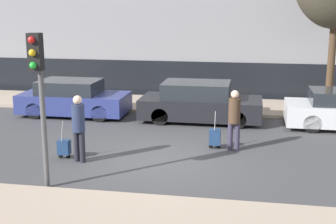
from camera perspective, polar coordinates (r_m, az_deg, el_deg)
ground_plane at (r=12.66m, az=-1.03°, el=-6.02°), size 80.00×80.00×0.00m
sidewalk_near at (r=9.26m, az=-5.67°, el=-13.11°), size 28.00×2.50×0.12m
sidewalk_far at (r=19.31m, az=3.02°, el=0.83°), size 28.00×3.00×0.12m
parked_car_0 at (r=18.05m, az=-11.47°, el=1.60°), size 4.04×1.83×1.34m
parked_car_1 at (r=16.87m, az=3.88°, el=1.12°), size 4.32×1.92×1.41m
pedestrian_left at (r=12.55m, az=-10.86°, el=-1.48°), size 0.34×0.34×1.81m
trolley_left at (r=13.10m, az=-12.56°, el=-4.23°), size 0.34×0.29×1.06m
pedestrian_right at (r=13.44m, az=8.08°, el=-0.55°), size 0.35×0.34×1.77m
trolley_right at (r=13.71m, az=5.73°, el=-3.06°), size 0.34×0.29×1.12m
traffic_light at (r=10.53m, az=-15.50°, el=3.81°), size 0.28×0.47×3.54m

